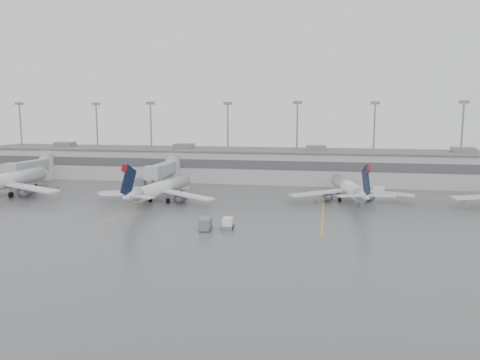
% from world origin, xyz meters
% --- Properties ---
extents(ground, '(260.00, 260.00, 0.00)m').
position_xyz_m(ground, '(0.00, 0.00, 0.00)').
color(ground, '#4D4D4F').
rests_on(ground, ground).
extents(terminal, '(152.00, 17.00, 9.45)m').
position_xyz_m(terminal, '(-0.01, 57.98, 4.17)').
color(terminal, '#A5A5A0').
rests_on(terminal, ground).
extents(light_masts, '(142.40, 8.00, 20.60)m').
position_xyz_m(light_masts, '(0.00, 63.75, 12.03)').
color(light_masts, gray).
rests_on(light_masts, ground).
extents(jet_bridge_left, '(4.00, 17.20, 7.00)m').
position_xyz_m(jet_bridge_left, '(-55.50, 45.72, 3.87)').
color(jet_bridge_left, '#999C9E').
rests_on(jet_bridge_left, ground).
extents(jet_bridge_right, '(4.00, 17.20, 7.00)m').
position_xyz_m(jet_bridge_right, '(-20.50, 45.72, 3.87)').
color(jet_bridge_right, '#999C9E').
rests_on(jet_bridge_right, ground).
extents(stand_markings, '(105.25, 40.00, 0.01)m').
position_xyz_m(stand_markings, '(-0.00, 24.00, 0.01)').
color(stand_markings, gold).
rests_on(stand_markings, ground).
extents(jet_far_left, '(29.76, 33.33, 10.79)m').
position_xyz_m(jet_far_left, '(-49.31, 23.99, 3.35)').
color(jet_far_left, silver).
rests_on(jet_far_left, ground).
extents(jet_mid_left, '(24.74, 27.91, 9.05)m').
position_xyz_m(jet_mid_left, '(-14.53, 24.63, 2.81)').
color(jet_mid_left, silver).
rests_on(jet_mid_left, ground).
extents(jet_mid_right, '(24.32, 27.54, 9.01)m').
position_xyz_m(jet_mid_right, '(22.43, 32.36, 2.80)').
color(jet_mid_right, silver).
rests_on(jet_mid_right, ground).
extents(baggage_tug, '(1.99, 2.85, 1.74)m').
position_xyz_m(baggage_tug, '(3.26, 6.02, 0.68)').
color(baggage_tug, white).
rests_on(baggage_tug, ground).
extents(baggage_cart, '(1.94, 3.06, 1.87)m').
position_xyz_m(baggage_cart, '(0.06, 4.82, 0.98)').
color(baggage_cart, slate).
rests_on(baggage_cart, ground).
extents(gse_uld_a, '(2.46, 1.69, 1.70)m').
position_xyz_m(gse_uld_a, '(-56.57, 40.54, 0.85)').
color(gse_uld_a, white).
rests_on(gse_uld_a, ground).
extents(gse_uld_b, '(2.70, 2.28, 1.63)m').
position_xyz_m(gse_uld_b, '(-15.04, 41.53, 0.81)').
color(gse_uld_b, white).
rests_on(gse_uld_b, ground).
extents(gse_uld_c, '(2.47, 1.70, 1.70)m').
position_xyz_m(gse_uld_c, '(29.05, 42.30, 0.85)').
color(gse_uld_c, white).
rests_on(gse_uld_c, ground).
extents(gse_loader, '(2.73, 3.79, 2.17)m').
position_xyz_m(gse_loader, '(-25.51, 41.16, 1.08)').
color(gse_loader, slate).
rests_on(gse_loader, ground).
extents(cone_a, '(0.48, 0.48, 0.77)m').
position_xyz_m(cone_a, '(-44.48, 36.91, 0.38)').
color(cone_a, red).
rests_on(cone_a, ground).
extents(cone_b, '(0.45, 0.45, 0.71)m').
position_xyz_m(cone_b, '(-20.94, 36.18, 0.35)').
color(cone_b, red).
rests_on(cone_b, ground).
extents(cone_c, '(0.48, 0.48, 0.76)m').
position_xyz_m(cone_c, '(15.92, 30.09, 0.38)').
color(cone_c, red).
rests_on(cone_c, ground).
extents(cone_d, '(0.45, 0.45, 0.72)m').
position_xyz_m(cone_d, '(45.36, 37.01, 0.36)').
color(cone_d, red).
rests_on(cone_d, ground).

